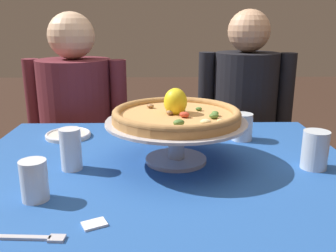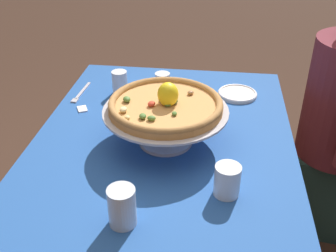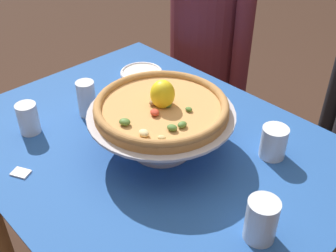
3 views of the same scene
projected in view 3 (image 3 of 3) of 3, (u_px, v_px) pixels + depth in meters
name	position (u px, v px, depth m)	size (l,w,h in m)	color
dining_table	(150.00, 170.00, 1.33)	(1.19, 0.92, 0.76)	olive
pizza_stand	(161.00, 122.00, 1.19)	(0.43, 0.43, 0.13)	#B7B7C1
pizza	(161.00, 106.00, 1.16)	(0.38, 0.38, 0.10)	tan
water_glass_back_right	(273.00, 144.00, 1.19)	(0.08, 0.08, 0.10)	white
water_glass_side_right	(261.00, 222.00, 0.95)	(0.08, 0.08, 0.11)	silver
water_glass_side_left	(87.00, 101.00, 1.37)	(0.06, 0.06, 0.12)	white
water_glass_front_left	(29.00, 120.00, 1.29)	(0.07, 0.07, 0.10)	white
side_plate	(141.00, 73.00, 1.62)	(0.17, 0.17, 0.02)	silver
sugar_packet	(21.00, 173.00, 1.15)	(0.05, 0.04, 0.01)	white
diner_left	(207.00, 65.00, 2.03)	(0.52, 0.40, 1.22)	#1E3833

